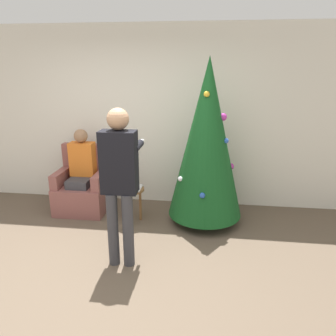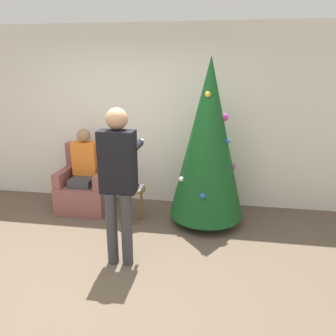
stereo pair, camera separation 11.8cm
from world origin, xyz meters
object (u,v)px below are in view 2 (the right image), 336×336
Objects in this scene: person_seated at (84,167)px; side_stool at (133,194)px; christmas_tree at (208,140)px; armchair at (86,187)px; person_standing at (118,175)px.

person_seated reaches higher than side_stool.
person_seated is at bearing 159.73° from side_stool.
christmas_tree is 1.82× the size of person_seated.
person_standing reaches higher than armchair.
christmas_tree reaches higher than armchair.
christmas_tree is 1.29m from side_stool.
person_seated is at bearing 175.04° from christmas_tree.
armchair is 0.79× the size of person_seated.
christmas_tree is 1.91m from person_seated.
person_seated reaches higher than armchair.
side_stool is at bearing -171.93° from christmas_tree.
person_standing is (0.95, -1.27, 0.36)m from person_seated.
person_standing is (0.95, -1.30, 0.69)m from armchair.
person_seated is 0.91m from side_stool.
christmas_tree is 1.30× the size of person_standing.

